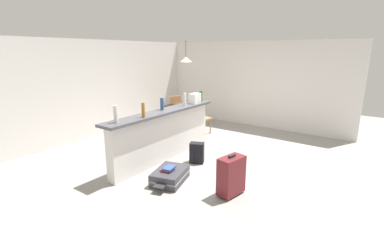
# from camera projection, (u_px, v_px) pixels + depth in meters

# --- Properties ---
(ground_plane) EXTENTS (13.00, 13.00, 0.05)m
(ground_plane) POSITION_uv_depth(u_px,v_px,m) (200.00, 156.00, 6.01)
(ground_plane) COLOR gray
(wall_back) EXTENTS (6.60, 0.10, 2.50)m
(wall_back) POSITION_uv_depth(u_px,v_px,m) (107.00, 88.00, 7.43)
(wall_back) COLOR silver
(wall_back) RESTS_ON ground_plane
(wall_right) EXTENTS (0.10, 6.00, 2.50)m
(wall_right) POSITION_uv_depth(u_px,v_px,m) (248.00, 84.00, 8.28)
(wall_right) COLOR silver
(wall_right) RESTS_ON ground_plane
(partition_half_wall) EXTENTS (2.80, 0.20, 1.00)m
(partition_half_wall) POSITION_uv_depth(u_px,v_px,m) (165.00, 136.00, 5.67)
(partition_half_wall) COLOR silver
(partition_half_wall) RESTS_ON ground_plane
(bar_countertop) EXTENTS (2.96, 0.40, 0.05)m
(bar_countertop) POSITION_uv_depth(u_px,v_px,m) (164.00, 112.00, 5.55)
(bar_countertop) COLOR #4C4C51
(bar_countertop) RESTS_ON partition_half_wall
(bottle_white) EXTENTS (0.07, 0.07, 0.29)m
(bottle_white) POSITION_uv_depth(u_px,v_px,m) (116.00, 114.00, 4.56)
(bottle_white) COLOR silver
(bottle_white) RESTS_ON bar_countertop
(bottle_amber) EXTENTS (0.06, 0.06, 0.27)m
(bottle_amber) POSITION_uv_depth(u_px,v_px,m) (143.00, 110.00, 4.94)
(bottle_amber) COLOR #9E661E
(bottle_amber) RESTS_ON bar_countertop
(bottle_blue) EXTENTS (0.07, 0.07, 0.25)m
(bottle_blue) POSITION_uv_depth(u_px,v_px,m) (162.00, 104.00, 5.55)
(bottle_blue) COLOR #284C89
(bottle_blue) RESTS_ON bar_countertop
(bottle_clear) EXTENTS (0.07, 0.07, 0.28)m
(bottle_clear) POSITION_uv_depth(u_px,v_px,m) (185.00, 99.00, 5.98)
(bottle_clear) COLOR silver
(bottle_clear) RESTS_ON bar_countertop
(bottle_green) EXTENTS (0.08, 0.08, 0.27)m
(bottle_green) POSITION_uv_depth(u_px,v_px,m) (201.00, 96.00, 6.46)
(bottle_green) COLOR #2D6B38
(bottle_green) RESTS_ON bar_countertop
(grocery_bag) EXTENTS (0.26, 0.18, 0.22)m
(grocery_bag) POSITION_uv_depth(u_px,v_px,m) (195.00, 98.00, 6.31)
(grocery_bag) COLOR silver
(grocery_bag) RESTS_ON bar_countertop
(dining_table) EXTENTS (1.10, 0.80, 0.74)m
(dining_table) POSITION_uv_depth(u_px,v_px,m) (186.00, 107.00, 7.87)
(dining_table) COLOR #4C331E
(dining_table) RESTS_ON ground_plane
(dining_chair_near_partition) EXTENTS (0.46, 0.46, 0.93)m
(dining_chair_near_partition) POSITION_uv_depth(u_px,v_px,m) (200.00, 115.00, 7.52)
(dining_chair_near_partition) COLOR #9E754C
(dining_chair_near_partition) RESTS_ON ground_plane
(dining_chair_far_side) EXTENTS (0.48, 0.48, 0.93)m
(dining_chair_far_side) POSITION_uv_depth(u_px,v_px,m) (173.00, 109.00, 8.26)
(dining_chair_far_side) COLOR #9E754C
(dining_chair_far_side) RESTS_ON ground_plane
(pendant_lamp) EXTENTS (0.34, 0.34, 0.63)m
(pendant_lamp) POSITION_uv_depth(u_px,v_px,m) (186.00, 59.00, 7.64)
(pendant_lamp) COLOR black
(suitcase_flat_charcoal) EXTENTS (0.89, 0.66, 0.22)m
(suitcase_flat_charcoal) POSITION_uv_depth(u_px,v_px,m) (170.00, 176.00, 4.76)
(suitcase_flat_charcoal) COLOR #38383D
(suitcase_flat_charcoal) RESTS_ON ground_plane
(backpack_black) EXTENTS (0.31, 0.33, 0.42)m
(backpack_black) POSITION_uv_depth(u_px,v_px,m) (197.00, 153.00, 5.56)
(backpack_black) COLOR black
(backpack_black) RESTS_ON ground_plane
(suitcase_upright_maroon) EXTENTS (0.48, 0.32, 0.67)m
(suitcase_upright_maroon) POSITION_uv_depth(u_px,v_px,m) (231.00, 175.00, 4.27)
(suitcase_upright_maroon) COLOR maroon
(suitcase_upright_maroon) RESTS_ON ground_plane
(book_stack) EXTENTS (0.24, 0.23, 0.06)m
(book_stack) POSITION_uv_depth(u_px,v_px,m) (168.00, 169.00, 4.70)
(book_stack) COLOR #AD2D2D
(book_stack) RESTS_ON suitcase_flat_charcoal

